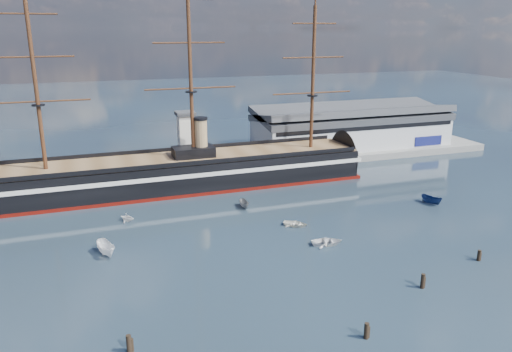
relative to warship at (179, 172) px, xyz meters
name	(u,v)px	position (x,y,z in m)	size (l,w,h in m)	color
ground	(205,214)	(1.59, -20.00, -4.04)	(600.00, 600.00, 0.00)	#1D242C
quay	(209,168)	(11.59, 16.00, -4.04)	(180.00, 18.00, 2.00)	slate
warehouse	(352,127)	(59.59, 20.00, 3.95)	(63.00, 21.00, 11.60)	#B7BABC
quay_tower	(186,138)	(4.59, 13.00, 5.72)	(5.00, 5.00, 15.00)	silver
warship	(179,172)	(0.00, 0.00, 0.00)	(112.94, 16.97, 53.94)	black
motorboat_a	(107,255)	(-19.55, -34.05, -4.04)	(7.35, 2.69, 2.94)	white
motorboat_b	(327,245)	(19.13, -42.79, -4.04)	(3.56, 1.43, 1.66)	white
motorboat_c	(244,208)	(10.76, -19.11, -4.04)	(5.29, 1.94, 2.12)	gray
motorboat_d	(127,221)	(-14.58, -18.67, -4.04)	(5.23, 2.27, 1.92)	white
motorboat_e	(295,226)	(17.21, -32.60, -4.04)	(3.09, 1.24, 1.44)	silver
motorboat_f	(431,204)	(51.64, -30.60, -4.04)	(6.05, 2.22, 2.42)	navy
piling_near_mid	(366,338)	(10.57, -70.51, -4.04)	(0.64, 0.64, 2.93)	black
piling_near_right	(422,288)	(25.60, -62.00, -4.04)	(0.64, 0.64, 3.08)	black
piling_far_right	(478,261)	(40.69, -57.30, -4.04)	(0.64, 0.64, 2.65)	black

